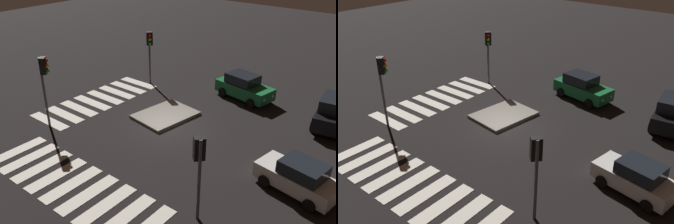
# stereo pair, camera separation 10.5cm
# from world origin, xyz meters

# --- Properties ---
(ground_plane) EXTENTS (80.00, 80.00, 0.00)m
(ground_plane) POSITION_xyz_m (0.00, 0.00, 0.00)
(ground_plane) COLOR black
(traffic_island) EXTENTS (4.02, 3.25, 0.18)m
(traffic_island) POSITION_xyz_m (-1.01, -1.02, 0.09)
(traffic_island) COLOR gray
(traffic_island) RESTS_ON ground
(car_black) EXTENTS (4.57, 2.50, 1.92)m
(car_black) POSITION_xyz_m (-6.35, 7.62, 0.94)
(car_black) COLOR black
(car_black) RESTS_ON ground
(car_white) EXTENTS (2.17, 3.82, 1.59)m
(car_white) POSITION_xyz_m (1.07, 8.27, 0.78)
(car_white) COLOR silver
(car_white) RESTS_ON ground
(car_green) EXTENTS (2.40, 4.18, 1.74)m
(car_green) POSITION_xyz_m (-6.55, 1.46, 0.85)
(car_green) COLOR #196B38
(car_green) RESTS_ON ground
(traffic_light_north) EXTENTS (0.54, 0.53, 3.74)m
(traffic_light_north) POSITION_xyz_m (5.20, 5.70, 2.83)
(traffic_light_north) COLOR #47474C
(traffic_light_north) RESTS_ON ground
(traffic_light_east) EXTENTS (0.54, 0.53, 4.27)m
(traffic_light_east) POSITION_xyz_m (4.24, -5.56, 3.24)
(traffic_light_east) COLOR #47474C
(traffic_light_east) RESTS_ON ground
(traffic_light_south) EXTENTS (0.54, 0.53, 4.00)m
(traffic_light_south) POSITION_xyz_m (-4.52, -5.37, 3.04)
(traffic_light_south) COLOR #47474C
(traffic_light_south) RESTS_ON ground
(crosswalk_near) EXTENTS (8.75, 3.20, 0.02)m
(crosswalk_near) POSITION_xyz_m (0.00, -6.17, 0.01)
(crosswalk_near) COLOR silver
(crosswalk_near) RESTS_ON ground
(crosswalk_side) EXTENTS (3.20, 9.90, 0.02)m
(crosswalk_side) POSITION_xyz_m (7.12, 0.00, 0.01)
(crosswalk_side) COLOR silver
(crosswalk_side) RESTS_ON ground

